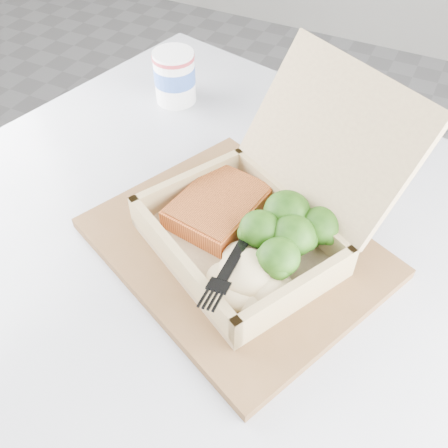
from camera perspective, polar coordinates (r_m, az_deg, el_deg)
The scene contains 10 objects.
floor at distance 1.43m, azimuth -18.36°, elevation -12.66°, with size 4.00×4.00×0.00m, color gray.
cafe_table at distance 0.74m, azimuth -2.34°, elevation -12.77°, with size 0.95×0.95×0.73m.
serving_tray at distance 0.58m, azimuth 1.33°, elevation -2.67°, with size 0.32×0.25×0.01m, color brown.
takeout_container at distance 0.56m, azimuth 5.05°, elevation 2.07°, with size 0.30×0.32×0.18m.
salmon_fillet at distance 0.59m, azimuth -0.61°, elevation 2.02°, with size 0.09×0.11×0.02m, color orange.
broccoli_pile at distance 0.54m, azimuth 7.82°, elevation -1.90°, with size 0.13×0.13×0.05m, color #316616, non-canonical shape.
mashed_potatoes at distance 0.52m, azimuth 2.58°, elevation -5.55°, with size 0.10×0.09×0.03m, color #CEB886.
plastic_fork at distance 0.53m, azimuth 2.39°, elevation -1.58°, with size 0.03×0.15×0.03m.
paper_cup at distance 0.82m, azimuth -5.67°, elevation 16.55°, with size 0.07×0.07×0.08m.
receipt at distance 0.69m, azimuth 9.77°, elevation 4.88°, with size 0.08×0.15×0.00m, color white.
Camera 1 is at (0.70, -0.41, 1.18)m, focal length 40.00 mm.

